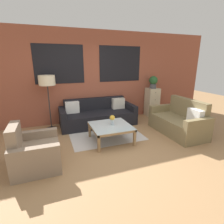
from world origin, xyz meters
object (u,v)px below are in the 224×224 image
object	(u,v)px
coffee_table	(111,128)
drawer_cabinet	(152,102)
floor_lamp	(47,82)
armchair_corner	(35,153)
flower_vase	(112,119)
potted_plant	(153,82)
settee_vintage	(179,122)
couch_dark	(98,116)

from	to	relation	value
coffee_table	drawer_cabinet	bearing A→B (deg)	35.21
coffee_table	floor_lamp	bearing A→B (deg)	134.26
armchair_corner	drawer_cabinet	bearing A→B (deg)	27.97
armchair_corner	floor_lamp	bearing A→B (deg)	79.77
coffee_table	flower_vase	bearing A→B (deg)	23.77
drawer_cabinet	potted_plant	distance (m)	0.72
settee_vintage	armchair_corner	xyz separation A→B (m)	(-3.58, -0.36, -0.03)
settee_vintage	floor_lamp	distance (m)	3.72
armchair_corner	settee_vintage	bearing A→B (deg)	5.77
drawer_cabinet	couch_dark	bearing A→B (deg)	-173.84
floor_lamp	armchair_corner	bearing A→B (deg)	-100.23
floor_lamp	potted_plant	xyz separation A→B (m)	(3.43, 0.11, -0.13)
couch_dark	drawer_cabinet	world-z (taller)	drawer_cabinet
settee_vintage	flower_vase	distance (m)	1.88
armchair_corner	flower_vase	xyz separation A→B (m)	(1.72, 0.54, 0.27)
couch_dark	settee_vintage	size ratio (longest dim) A/B	1.45
potted_plant	settee_vintage	bearing A→B (deg)	-96.82
armchair_corner	potted_plant	distance (m)	4.37
armchair_corner	drawer_cabinet	distance (m)	4.28
couch_dark	coffee_table	xyz separation A→B (m)	(-0.03, -1.26, 0.07)
armchair_corner	coffee_table	xyz separation A→B (m)	(1.68, 0.52, 0.07)
floor_lamp	flower_vase	distance (m)	2.08
settee_vintage	flower_vase	world-z (taller)	settee_vintage
settee_vintage	floor_lamp	bearing A→B (deg)	154.68
potted_plant	couch_dark	bearing A→B (deg)	-173.84
couch_dark	floor_lamp	size ratio (longest dim) A/B	1.48
coffee_table	drawer_cabinet	xyz separation A→B (m)	(2.10, 1.48, 0.14)
couch_dark	coffee_table	bearing A→B (deg)	-91.57
potted_plant	drawer_cabinet	bearing A→B (deg)	-90.00
armchair_corner	floor_lamp	distance (m)	2.20
flower_vase	settee_vintage	bearing A→B (deg)	-5.64
drawer_cabinet	potted_plant	xyz separation A→B (m)	(0.00, 0.00, 0.72)
couch_dark	floor_lamp	distance (m)	1.74
flower_vase	coffee_table	bearing A→B (deg)	-156.23
couch_dark	flower_vase	size ratio (longest dim) A/B	9.35
coffee_table	drawer_cabinet	size ratio (longest dim) A/B	0.94
coffee_table	potted_plant	world-z (taller)	potted_plant
floor_lamp	coffee_table	bearing A→B (deg)	-45.74
settee_vintage	drawer_cabinet	size ratio (longest dim) A/B	1.59
couch_dark	coffee_table	distance (m)	1.26
flower_vase	drawer_cabinet	bearing A→B (deg)	35.45
armchair_corner	coffee_table	bearing A→B (deg)	17.34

